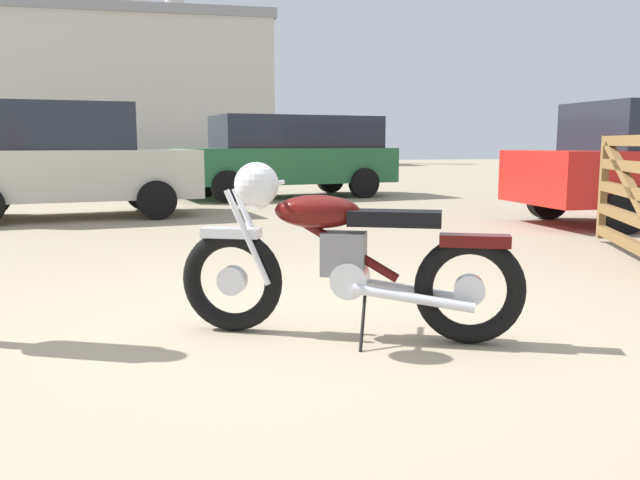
% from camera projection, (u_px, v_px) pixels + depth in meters
% --- Properties ---
extents(ground_plane, '(80.00, 80.00, 0.00)m').
position_uv_depth(ground_plane, '(299.00, 329.00, 4.18)').
color(ground_plane, gray).
extents(vintage_motorcycle, '(1.92, 0.99, 1.07)m').
position_uv_depth(vintage_motorcycle, '(337.00, 257.00, 3.94)').
color(vintage_motorcycle, black).
rests_on(vintage_motorcycle, ground_plane).
extents(dark_sedan_left, '(4.07, 2.19, 1.78)m').
position_uv_depth(dark_sedan_left, '(64.00, 159.00, 10.35)').
color(dark_sedan_left, black).
rests_on(dark_sedan_left, ground_plane).
extents(blue_hatchback_right, '(4.91, 2.49, 1.74)m').
position_uv_depth(blue_hatchback_right, '(288.00, 154.00, 14.32)').
color(blue_hatchback_right, black).
rests_on(blue_hatchback_right, ground_plane).
extents(industrial_building, '(20.40, 12.91, 17.34)m').
position_uv_depth(industrial_building, '(91.00, 92.00, 38.65)').
color(industrial_building, beige).
rests_on(industrial_building, ground_plane).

